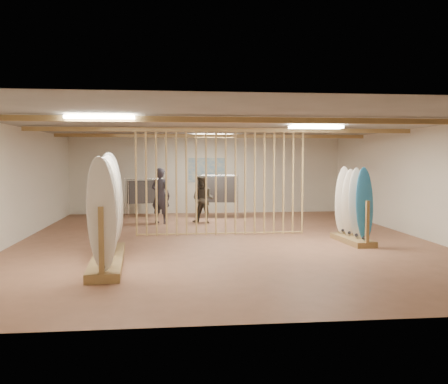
{
  "coord_description": "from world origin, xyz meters",
  "views": [
    {
      "loc": [
        -1.22,
        -11.58,
        2.01
      ],
      "look_at": [
        0.0,
        0.0,
        1.2
      ],
      "focal_mm": 38.0,
      "sensor_mm": 36.0,
      "label": 1
    }
  ],
  "objects": [
    {
      "name": "floor",
      "position": [
        0.0,
        0.0,
        0.0
      ],
      "size": [
        12.0,
        12.0,
        0.0
      ],
      "primitive_type": "plane",
      "color": "#936247",
      "rests_on": "ground"
    },
    {
      "name": "ceiling",
      "position": [
        0.0,
        0.0,
        2.8
      ],
      "size": [
        12.0,
        12.0,
        0.0
      ],
      "primitive_type": "plane",
      "rotation": [
        3.14,
        0.0,
        0.0
      ],
      "color": "gray",
      "rests_on": "ground"
    },
    {
      "name": "wall_back",
      "position": [
        0.0,
        6.0,
        1.4
      ],
      "size": [
        12.0,
        0.0,
        12.0
      ],
      "primitive_type": "plane",
      "rotation": [
        1.57,
        0.0,
        0.0
      ],
      "color": "silver",
      "rests_on": "ground"
    },
    {
      "name": "wall_front",
      "position": [
        0.0,
        -6.0,
        1.4
      ],
      "size": [
        12.0,
        0.0,
        12.0
      ],
      "primitive_type": "plane",
      "rotation": [
        -1.57,
        0.0,
        0.0
      ],
      "color": "silver",
      "rests_on": "ground"
    },
    {
      "name": "wall_left",
      "position": [
        -5.0,
        0.0,
        1.4
      ],
      "size": [
        0.0,
        12.0,
        12.0
      ],
      "primitive_type": "plane",
      "rotation": [
        1.57,
        0.0,
        1.57
      ],
      "color": "silver",
      "rests_on": "ground"
    },
    {
      "name": "wall_right",
      "position": [
        5.0,
        0.0,
        1.4
      ],
      "size": [
        0.0,
        12.0,
        12.0
      ],
      "primitive_type": "plane",
      "rotation": [
        1.57,
        0.0,
        -1.57
      ],
      "color": "silver",
      "rests_on": "ground"
    },
    {
      "name": "ceiling_slats",
      "position": [
        0.0,
        0.0,
        2.72
      ],
      "size": [
        9.5,
        6.12,
        0.1
      ],
      "primitive_type": "cube",
      "color": "#9B7B46",
      "rests_on": "ground"
    },
    {
      "name": "light_panels",
      "position": [
        0.0,
        0.0,
        2.74
      ],
      "size": [
        1.2,
        0.35,
        0.06
      ],
      "primitive_type": "cube",
      "color": "white",
      "rests_on": "ground"
    },
    {
      "name": "bamboo_partition",
      "position": [
        0.0,
        0.8,
        1.4
      ],
      "size": [
        4.45,
        0.05,
        2.78
      ],
      "color": "tan",
      "rests_on": "ground"
    },
    {
      "name": "poster",
      "position": [
        0.0,
        5.98,
        1.6
      ],
      "size": [
        1.4,
        0.03,
        0.9
      ],
      "primitive_type": "cube",
      "color": "teal",
      "rests_on": "ground"
    },
    {
      "name": "rack_left",
      "position": [
        -2.5,
        -2.44,
        0.72
      ],
      "size": [
        0.79,
        3.01,
        2.08
      ],
      "rotation": [
        0.0,
        0.0,
        0.07
      ],
      "color": "#9B7B46",
      "rests_on": "floor"
    },
    {
      "name": "rack_right",
      "position": [
        3.05,
        -0.67,
        0.61
      ],
      "size": [
        0.61,
        1.58,
        1.79
      ],
      "rotation": [
        0.0,
        0.0,
        0.08
      ],
      "color": "#9B7B46",
      "rests_on": "floor"
    },
    {
      "name": "clothing_rack_a",
      "position": [
        -2.22,
        4.81,
        0.89
      ],
      "size": [
        1.22,
        0.73,
        1.37
      ],
      "rotation": [
        0.0,
        0.0,
        0.37
      ],
      "color": "silver",
      "rests_on": "floor"
    },
    {
      "name": "clothing_rack_b",
      "position": [
        0.23,
        4.4,
        0.98
      ],
      "size": [
        1.39,
        0.57,
        1.51
      ],
      "rotation": [
        0.0,
        0.0,
        -0.17
      ],
      "color": "silver",
      "rests_on": "floor"
    },
    {
      "name": "shopper_a",
      "position": [
        -1.65,
        3.24,
        0.99
      ],
      "size": [
        0.87,
        0.78,
        1.97
      ],
      "primitive_type": "imported",
      "rotation": [
        0.0,
        0.0,
        2.62
      ],
      "color": "#2C2A33",
      "rests_on": "floor"
    },
    {
      "name": "shopper_b",
      "position": [
        -0.32,
        3.19,
        0.85
      ],
      "size": [
        1.02,
        0.94,
        1.7
      ],
      "primitive_type": "imported",
      "rotation": [
        0.0,
        0.0,
        -0.47
      ],
      "color": "#3A352C",
      "rests_on": "floor"
    }
  ]
}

